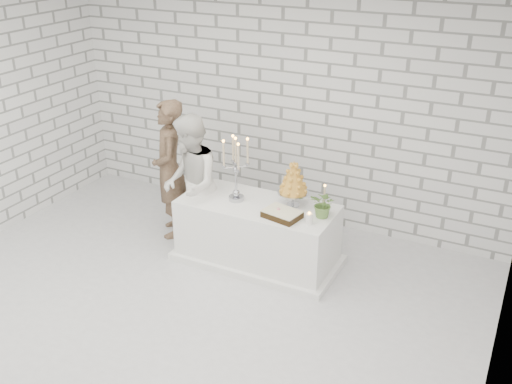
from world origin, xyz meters
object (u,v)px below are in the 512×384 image
(bride, at_px, (191,184))
(croquembouche, at_px, (293,184))
(cake_table, at_px, (257,233))
(groom, at_px, (170,169))
(candelabra, at_px, (236,169))

(bride, bearing_deg, croquembouche, 65.28)
(bride, distance_m, croquembouche, 1.26)
(bride, bearing_deg, cake_table, 60.18)
(cake_table, bearing_deg, bride, -176.29)
(cake_table, relative_size, croquembouche, 3.30)
(groom, bearing_deg, cake_table, 48.05)
(groom, bearing_deg, candelabra, 45.33)
(bride, relative_size, candelabra, 2.19)
(groom, xyz_separation_m, bride, (0.43, -0.20, -0.04))
(candelabra, relative_size, croquembouche, 1.41)
(croquembouche, bearing_deg, cake_table, -160.29)
(cake_table, height_order, bride, bride)
(cake_table, relative_size, bride, 1.07)
(cake_table, distance_m, croquembouche, 0.76)
(bride, relative_size, croquembouche, 3.09)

